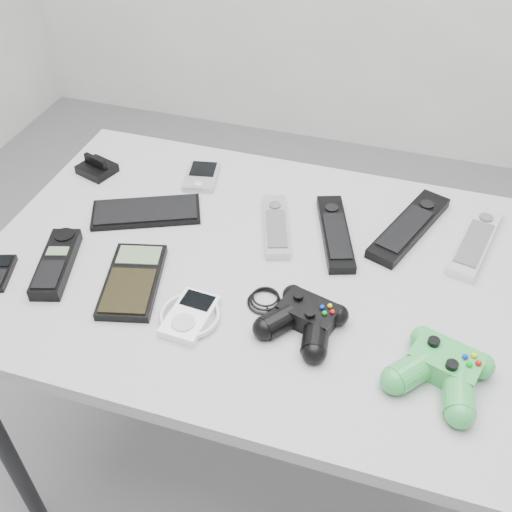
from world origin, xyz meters
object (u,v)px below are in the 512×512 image
(remote_black_a, at_px, (335,232))
(remote_black_b, at_px, (409,226))
(controller_black, at_px, (305,317))
(controller_green, at_px, (442,368))
(calculator, at_px, (133,280))
(cordless_handset, at_px, (56,263))
(pda, at_px, (202,176))
(pda_keyboard, at_px, (146,212))
(desk, at_px, (276,292))
(remote_silver_a, at_px, (276,225))
(mp3_player, at_px, (190,315))
(remote_silver_b, at_px, (476,240))

(remote_black_a, xyz_separation_m, remote_black_b, (0.14, 0.06, 0.00))
(remote_black_a, xyz_separation_m, controller_black, (-0.00, -0.25, 0.01))
(remote_black_a, relative_size, controller_black, 0.98)
(remote_black_b, relative_size, controller_green, 1.59)
(calculator, bearing_deg, cordless_handset, 167.51)
(pda, bearing_deg, cordless_handset, -124.60)
(calculator, bearing_deg, pda_keyboard, 94.50)
(remote_black_a, height_order, controller_green, controller_green)
(desk, xyz_separation_m, cordless_handset, (-0.40, -0.13, 0.08))
(remote_silver_a, xyz_separation_m, controller_green, (0.35, -0.28, 0.01))
(remote_black_b, bearing_deg, mp3_player, -112.46)
(remote_black_a, distance_m, remote_black_b, 0.15)
(remote_silver_a, height_order, remote_silver_b, remote_silver_b)
(remote_black_b, height_order, controller_green, controller_green)
(cordless_handset, height_order, calculator, cordless_handset)
(desk, distance_m, pda, 0.34)
(pda_keyboard, bearing_deg, remote_silver_b, -14.75)
(desk, height_order, remote_black_a, remote_black_a)
(pda_keyboard, xyz_separation_m, remote_black_a, (0.39, 0.05, 0.00))
(remote_silver_b, bearing_deg, pda, -171.98)
(remote_black_b, height_order, cordless_handset, cordless_handset)
(controller_black, relative_size, controller_green, 1.44)
(remote_black_a, distance_m, mp3_player, 0.35)
(pda_keyboard, distance_m, remote_black_a, 0.39)
(remote_silver_b, distance_m, controller_green, 0.35)
(pda_keyboard, relative_size, controller_black, 0.98)
(pda_keyboard, distance_m, controller_green, 0.67)
(pda_keyboard, bearing_deg, controller_black, -51.36)
(mp3_player, relative_size, controller_black, 0.49)
(remote_black_a, relative_size, calculator, 1.18)
(cordless_handset, bearing_deg, controller_black, -16.87)
(controller_black, bearing_deg, cordless_handset, -165.26)
(remote_silver_a, height_order, controller_black, controller_black)
(desk, bearing_deg, cordless_handset, -162.41)
(remote_silver_a, distance_m, remote_black_b, 0.27)
(cordless_handset, bearing_deg, remote_black_a, 10.74)
(remote_silver_a, height_order, cordless_handset, cordless_handset)
(pda_keyboard, height_order, pda, pda)
(desk, bearing_deg, remote_black_a, 55.13)
(desk, distance_m, remote_silver_b, 0.40)
(controller_black, bearing_deg, pda_keyboard, 167.44)
(remote_black_b, bearing_deg, remote_silver_a, -142.96)
(remote_silver_b, height_order, mp3_player, remote_silver_b)
(pda_keyboard, bearing_deg, mp3_player, -74.91)
(remote_silver_b, bearing_deg, mp3_player, -130.05)
(calculator, bearing_deg, remote_silver_a, 34.08)
(calculator, bearing_deg, remote_black_a, 22.90)
(pda, xyz_separation_m, remote_black_b, (0.47, -0.04, 0.00))
(remote_black_b, height_order, calculator, remote_black_b)
(remote_silver_b, height_order, calculator, remote_silver_b)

